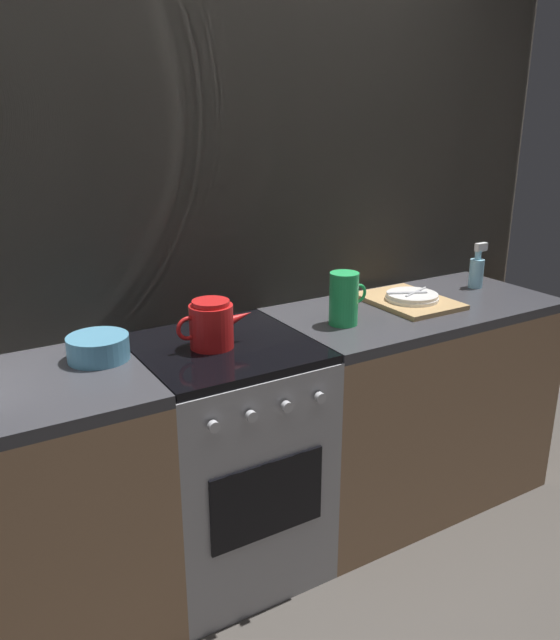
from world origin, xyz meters
name	(u,v)px	position (x,y,z in m)	size (l,w,h in m)	color
ground_plane	(230,559)	(0.00, 0.00, 0.00)	(8.00, 8.00, 0.00)	#47423D
back_wall	(183,243)	(0.00, 0.32, 1.20)	(3.60, 0.05, 2.40)	#A39989
stove_unit	(227,459)	(0.00, 0.00, 0.45)	(0.60, 0.63, 0.90)	#9E9EA3
counter_right	(411,403)	(0.90, 0.00, 0.45)	(1.20, 0.60, 0.90)	#997251
kettle	(212,324)	(-0.04, 0.00, 0.98)	(0.28, 0.15, 0.17)	red
mixing_bowl	(98,348)	(-0.41, 0.09, 0.94)	(0.20, 0.20, 0.08)	teal
pitcher	(344,298)	(0.49, -0.04, 1.00)	(0.16, 0.11, 0.20)	green
dish_pile	(410,299)	(0.88, 0.03, 0.92)	(0.30, 0.40, 0.06)	tan
spray_bottle	(477,270)	(1.31, 0.07, 0.98)	(0.08, 0.06, 0.20)	#8CCCE5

